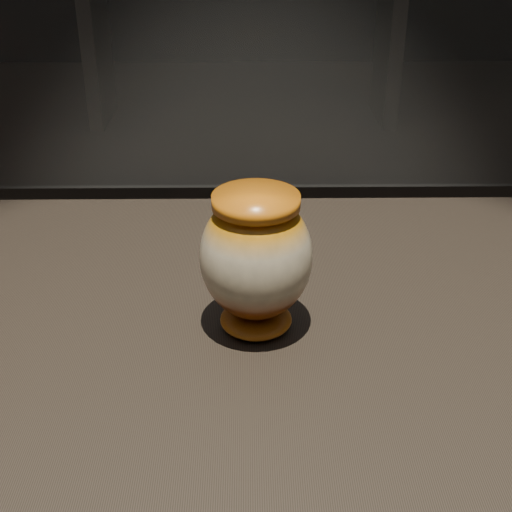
{
  "coord_description": "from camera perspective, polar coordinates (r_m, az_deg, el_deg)",
  "views": [
    {
      "loc": [
        0.09,
        -0.63,
        1.36
      ],
      "look_at": [
        0.1,
        0.04,
        0.99
      ],
      "focal_mm": 50.0,
      "sensor_mm": 36.0,
      "label": 1
    }
  ],
  "objects": [
    {
      "name": "main_vase",
      "position": [
        0.77,
        0.0,
        -0.19
      ],
      "size": [
        0.13,
        0.13,
        0.16
      ],
      "rotation": [
        0.0,
        0.0,
        -0.09
      ],
      "color": "#6F2D09",
      "rests_on": "display_plinth"
    },
    {
      "name": "back_shelf",
      "position": [
        4.28,
        -1.08,
        19.12
      ],
      "size": [
        2.0,
        0.6,
        0.9
      ],
      "color": "black",
      "rests_on": "ground"
    }
  ]
}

